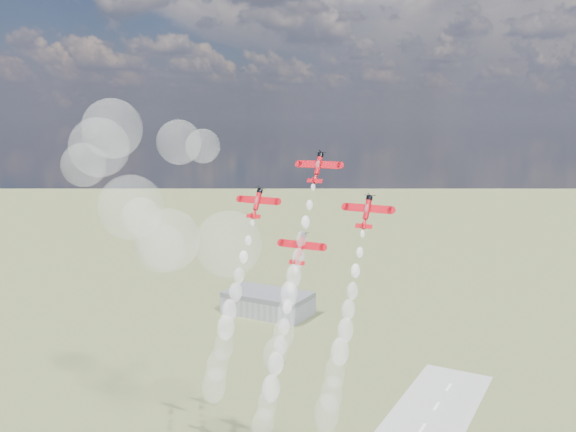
# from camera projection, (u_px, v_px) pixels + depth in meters

# --- Properties ---
(hangar) EXTENTS (50.00, 28.00, 13.00)m
(hangar) POSITION_uv_depth(u_px,v_px,m) (268.00, 303.00, 362.53)
(hangar) COLOR gray
(hangar) RESTS_ON ground
(plane_lead) EXTENTS (11.52, 5.81, 7.62)m
(plane_lead) POSITION_uv_depth(u_px,v_px,m) (318.00, 167.00, 151.34)
(plane_lead) COLOR red
(plane_lead) RESTS_ON ground
(plane_left) EXTENTS (11.52, 5.81, 7.62)m
(plane_left) POSITION_uv_depth(u_px,v_px,m) (257.00, 203.00, 155.82)
(plane_left) COLOR red
(plane_left) RESTS_ON ground
(plane_right) EXTENTS (11.52, 5.81, 7.62)m
(plane_right) POSITION_uv_depth(u_px,v_px,m) (367.00, 211.00, 141.73)
(plane_right) COLOR red
(plane_right) RESTS_ON ground
(plane_slot) EXTENTS (11.52, 5.81, 7.62)m
(plane_slot) POSITION_uv_depth(u_px,v_px,m) (300.00, 248.00, 146.21)
(plane_slot) COLOR red
(plane_slot) RESTS_ON ground
(smoke_trail_lead) EXTENTS (5.59, 21.97, 40.12)m
(smoke_trail_lead) POSITION_uv_depth(u_px,v_px,m) (285.00, 317.00, 141.91)
(smoke_trail_lead) COLOR white
(smoke_trail_lead) RESTS_ON plane_lead
(smoke_trail_left) EXTENTS (5.34, 20.88, 39.80)m
(smoke_trail_left) POSITION_uv_depth(u_px,v_px,m) (222.00, 349.00, 146.94)
(smoke_trail_left) COLOR white
(smoke_trail_left) RESTS_ON plane_left
(smoke_trail_right) EXTENTS (5.18, 21.47, 39.16)m
(smoke_trail_right) POSITION_uv_depth(u_px,v_px,m) (335.00, 374.00, 132.61)
(smoke_trail_right) COLOR white
(smoke_trail_right) RESTS_ON plane_right
(smoke_trail_slot) EXTENTS (5.18, 21.66, 40.03)m
(smoke_trail_slot) POSITION_uv_depth(u_px,v_px,m) (266.00, 409.00, 137.02)
(smoke_trail_slot) COLOR white
(smoke_trail_slot) RESTS_ON plane_slot
(drifted_smoke_cloud) EXTENTS (69.08, 34.65, 55.33)m
(drifted_smoke_cloud) POSITION_uv_depth(u_px,v_px,m) (150.00, 197.00, 187.32)
(drifted_smoke_cloud) COLOR white
(drifted_smoke_cloud) RESTS_ON ground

